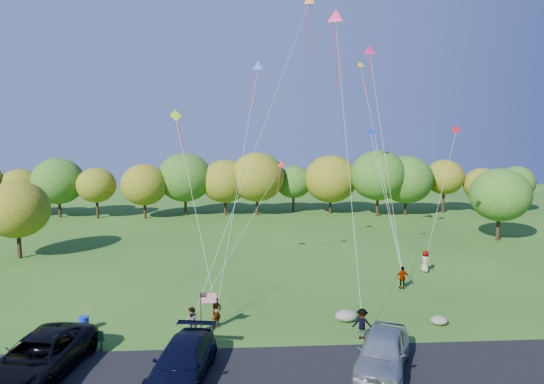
{
  "coord_description": "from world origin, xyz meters",
  "views": [
    {
      "loc": [
        -2.18,
        -25.24,
        11.6
      ],
      "look_at": [
        -0.25,
        6.0,
        7.39
      ],
      "focal_mm": 32.0,
      "sensor_mm": 36.0,
      "label": 1
    }
  ],
  "objects": [
    {
      "name": "treeline",
      "position": [
        0.99,
        36.02,
        4.67
      ],
      "size": [
        74.22,
        27.6,
        8.56
      ],
      "color": "#392714",
      "rests_on": "ground"
    },
    {
      "name": "flyer_e",
      "position": [
        12.43,
        11.7,
        0.89
      ],
      "size": [
        0.98,
        1.03,
        1.78
      ],
      "primitive_type": "imported",
      "rotation": [
        0.0,
        0.0,
        2.23
      ],
      "color": "#4C4C59",
      "rests_on": "ground"
    },
    {
      "name": "minivan_dark",
      "position": [
        -11.7,
        -3.32,
        0.99
      ],
      "size": [
        4.06,
        7.08,
        1.86
      ],
      "primitive_type": "imported",
      "rotation": [
        0.0,
        0.0,
        -0.15
      ],
      "color": "black",
      "rests_on": "asphalt_lane"
    },
    {
      "name": "asphalt_lane",
      "position": [
        0.0,
        -4.0,
        0.03
      ],
      "size": [
        44.0,
        6.0,
        0.06
      ],
      "primitive_type": "cube",
      "color": "black",
      "rests_on": "ground"
    },
    {
      "name": "boulder_far",
      "position": [
        9.36,
        1.42,
        0.26
      ],
      "size": [
        1.01,
        0.84,
        0.53
      ],
      "primitive_type": "ellipsoid",
      "color": "slate",
      "rests_on": "ground"
    },
    {
      "name": "flag_assembly",
      "position": [
        -4.3,
        1.0,
        1.82
      ],
      "size": [
        0.9,
        0.58,
        2.43
      ],
      "color": "black",
      "rests_on": "ground"
    },
    {
      "name": "flyer_a",
      "position": [
        -3.74,
        1.78,
        0.92
      ],
      "size": [
        0.79,
        0.78,
        1.84
      ],
      "primitive_type": "imported",
      "rotation": [
        0.0,
        0.0,
        0.75
      ],
      "color": "#4C4C59",
      "rests_on": "ground"
    },
    {
      "name": "park_bench",
      "position": [
        -10.4,
        -0.81,
        0.55
      ],
      "size": [
        1.81,
        0.84,
        1.03
      ],
      "rotation": [
        0.0,
        0.0,
        0.31
      ],
      "color": "#153A18",
      "rests_on": "ground"
    },
    {
      "name": "trash_barrel",
      "position": [
        -11.3,
        1.81,
        0.42
      ],
      "size": [
        0.56,
        0.56,
        0.84
      ],
      "primitive_type": "cylinder",
      "color": "#0C2EB7",
      "rests_on": "ground"
    },
    {
      "name": "boulder_near",
      "position": [
        4.0,
        2.29,
        0.34
      ],
      "size": [
        1.35,
        1.06,
        0.67
      ],
      "primitive_type": "ellipsoid",
      "color": "#9C9888",
      "rests_on": "ground"
    },
    {
      "name": "flyer_d",
      "position": [
        9.3,
        7.86,
        0.82
      ],
      "size": [
        0.98,
        0.43,
        1.65
      ],
      "primitive_type": "imported",
      "rotation": [
        0.0,
        0.0,
        3.11
      ],
      "color": "#4C4C59",
      "rests_on": "ground"
    },
    {
      "name": "kites_aloft",
      "position": [
        4.48,
        14.8,
        17.93
      ],
      "size": [
        22.43,
        11.86,
        15.11
      ],
      "color": "#FD1C5C",
      "rests_on": "ground"
    },
    {
      "name": "minivan_navy",
      "position": [
        -4.99,
        -4.06,
        0.91
      ],
      "size": [
        3.26,
        6.16,
        1.7
      ],
      "primitive_type": "imported",
      "rotation": [
        0.0,
        0.0,
        -0.16
      ],
      "color": "black",
      "rests_on": "asphalt_lane"
    },
    {
      "name": "flyer_c",
      "position": [
        4.34,
        -0.15,
        0.86
      ],
      "size": [
        1.18,
        0.78,
        1.71
      ],
      "primitive_type": "imported",
      "rotation": [
        0.0,
        0.0,
        3.01
      ],
      "color": "#4C4C59",
      "rests_on": "ground"
    },
    {
      "name": "minivan_silver",
      "position": [
        4.43,
        -3.8,
        1.0
      ],
      "size": [
        4.25,
        5.96,
        1.89
      ],
      "primitive_type": "imported",
      "rotation": [
        0.0,
        0.0,
        -0.41
      ],
      "color": "#A1A7AC",
      "rests_on": "asphalt_lane"
    },
    {
      "name": "ground",
      "position": [
        0.0,
        0.0,
        0.0
      ],
      "size": [
        140.0,
        140.0,
        0.0
      ],
      "primitive_type": "plane",
      "color": "#245117",
      "rests_on": "ground"
    },
    {
      "name": "flyer_b",
      "position": [
        -5.0,
        0.49,
        0.87
      ],
      "size": [
        1.07,
        1.05,
        1.74
      ],
      "primitive_type": "imported",
      "rotation": [
        0.0,
        0.0,
        -0.72
      ],
      "color": "#4C4C59",
      "rests_on": "ground"
    }
  ]
}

